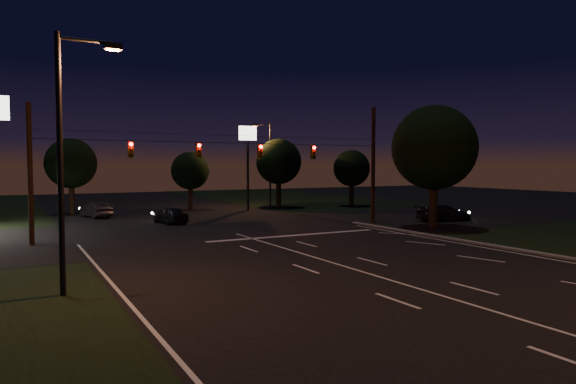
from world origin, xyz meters
TOP-DOWN VIEW (x-y plane):
  - ground at (0.00, 0.00)m, footprint 140.00×140.00m
  - cross_street_right at (20.00, 16.00)m, footprint 20.00×16.00m
  - edge_line_left at (-9.70, -6.00)m, footprint 0.14×40.00m
  - center_line at (0.00, -6.00)m, footprint 0.14×40.00m
  - stop_bar at (3.00, 11.50)m, footprint 12.00×0.50m
  - utility_pole_right at (12.00, 15.00)m, footprint 0.30×0.30m
  - utility_pole_left at (-12.00, 15.00)m, footprint 0.28×0.28m
  - signal_span at (-0.00, 14.96)m, footprint 24.00×0.40m
  - pole_sign_right at (8.00, 30.00)m, footprint 1.80×0.30m
  - street_light_left at (-11.24, 2.00)m, footprint 2.20×0.35m
  - street_light_right_far at (11.24, 32.00)m, footprint 2.20×0.35m
  - tree_right_near at (13.53, 10.17)m, footprint 6.00×6.00m
  - tree_far_b at (-7.98, 34.13)m, footprint 4.60×4.60m
  - tree_far_c at (3.02, 33.10)m, footprint 3.80×3.80m
  - tree_far_d at (12.02, 31.13)m, footprint 4.80×4.80m
  - tree_far_e at (20.02, 29.11)m, footprint 4.00×4.00m
  - car_oncoming_a at (-2.14, 22.06)m, footprint 2.17×4.01m
  - car_oncoming_b at (-6.56, 29.50)m, footprint 2.30×4.23m
  - car_cross at (17.56, 12.97)m, footprint 4.82×2.48m

SIDE VIEW (x-z plane):
  - ground at x=0.00m, z-range 0.00..0.00m
  - cross_street_right at x=20.00m, z-range -0.01..0.01m
  - utility_pole_right at x=12.00m, z-range -4.50..4.50m
  - utility_pole_left at x=-12.00m, z-range -4.00..4.00m
  - edge_line_left at x=-9.70m, z-range 0.00..0.01m
  - center_line at x=0.00m, z-range 0.00..0.01m
  - stop_bar at x=3.00m, z-range 0.00..0.01m
  - car_oncoming_a at x=-2.14m, z-range 0.00..1.29m
  - car_oncoming_b at x=-6.56m, z-range 0.00..1.32m
  - car_cross at x=17.56m, z-range 0.00..1.34m
  - tree_far_c at x=3.02m, z-range 0.97..6.83m
  - tree_far_e at x=20.02m, z-range 1.03..7.20m
  - tree_far_b at x=-7.98m, z-range 1.12..8.10m
  - tree_far_d at x=12.02m, z-range 1.18..8.47m
  - street_light_left at x=-11.24m, z-range 0.74..9.74m
  - street_light_right_far at x=11.24m, z-range 0.74..9.74m
  - signal_span at x=0.00m, z-range 4.72..6.28m
  - tree_right_near at x=13.53m, z-range 1.30..10.06m
  - pole_sign_right at x=8.00m, z-range 2.04..10.44m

